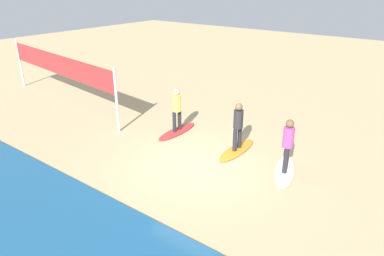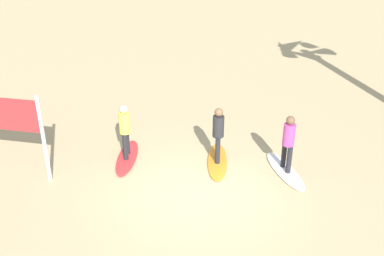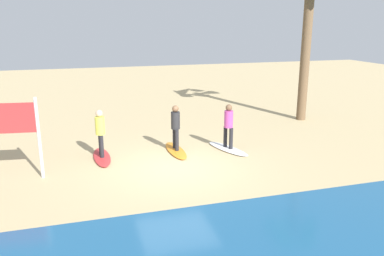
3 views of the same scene
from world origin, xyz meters
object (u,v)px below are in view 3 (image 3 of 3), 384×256
surfboard_white (228,149)px  surfer_red (100,130)px  surfboard_red (102,157)px  surfer_white (229,123)px  surfboard_orange (176,150)px  surfer_orange (176,124)px

surfboard_white → surfer_red: surfer_red is taller
surfboard_red → surfer_red: surfer_red is taller
surfboard_white → surfer_white: size_ratio=1.28×
surfer_white → surfboard_red: size_ratio=0.78×
surfboard_orange → surfer_red: size_ratio=1.28×
surfboard_white → surfboard_orange: (1.91, -0.37, 0.00)m
surfer_orange → surfboard_red: surfer_orange is taller
surfer_orange → surfer_red: size_ratio=1.00×
surfer_white → surfboard_orange: bearing=-10.9°
surfboard_white → surfboard_red: same height
surfboard_white → surfboard_orange: bearing=-120.1°
surfboard_white → surfer_white: bearing=-0.0°
surfer_white → surfer_orange: (1.91, -0.37, 0.00)m
surfer_white → surfer_red: same height
surfer_white → surfboard_orange: (1.91, -0.37, -0.99)m
surfboard_white → surfer_red: size_ratio=1.28×
surfer_white → surfer_red: 4.58m
surfboard_white → surfer_red: (4.57, -0.40, 0.99)m
surfboard_red → surfer_white: bearing=83.3°
surfer_white → surfer_red: size_ratio=1.00×
surfboard_red → surfboard_orange: bearing=87.6°
surfer_orange → surfer_red: same height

